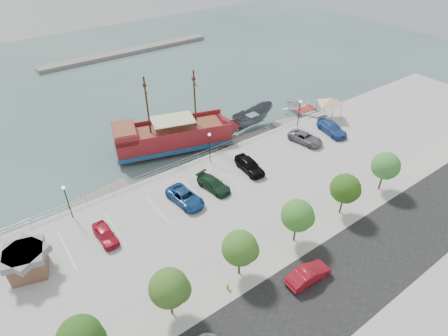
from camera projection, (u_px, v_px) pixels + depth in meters
ground at (240, 193)px, 45.40m from camera, size 160.00×160.00×0.00m
land_slab at (394, 319)px, 31.37m from camera, size 100.00×58.00×1.20m
street at (348, 275)px, 34.30m from camera, size 100.00×8.00×0.04m
sidewalk at (301, 236)px, 38.24m from camera, size 100.00×4.00×0.05m
seawall_railing at (205, 154)px, 49.63m from camera, size 50.00×0.06×1.00m
far_shore at (128, 52)px, 86.04m from camera, size 40.00×3.00×0.80m
pirate_ship at (182, 135)px, 52.67m from camera, size 18.90×9.93×11.70m
patrol_boat at (252, 119)px, 57.48m from camera, size 8.03×3.39×3.05m
speedboat at (306, 111)px, 61.17m from camera, size 6.10×8.14×1.60m
dock_west at (100, 196)px, 44.65m from camera, size 7.50×3.09×0.42m
dock_mid at (249, 137)px, 55.54m from camera, size 7.87×4.27×0.43m
dock_east at (291, 121)px, 59.62m from camera, size 6.86×2.85×0.38m
shed at (27, 261)px, 33.72m from camera, size 4.16×4.16×2.77m
canopy_tent at (331, 98)px, 56.96m from camera, size 5.40×5.40×3.87m
street_sedan at (308, 274)px, 33.44m from camera, size 4.51×1.75×1.46m
fire_hydrant at (228, 287)px, 32.81m from camera, size 0.24×0.24×0.70m
lamp_post_left at (66, 196)px, 38.80m from camera, size 0.36×0.36×4.28m
lamp_post_mid at (210, 142)px, 47.36m from camera, size 0.36×0.36×4.28m
lamp_post_right at (300, 109)px, 54.97m from camera, size 0.36×0.36×4.28m
tree_b at (171, 289)px, 29.21m from camera, size 3.30×3.20×5.00m
tree_c at (242, 249)px, 32.53m from camera, size 3.30×3.20×5.00m
tree_d at (299, 216)px, 35.86m from camera, size 3.30×3.20×5.00m
tree_e at (347, 189)px, 39.19m from camera, size 3.30×3.20×5.00m
tree_f at (387, 166)px, 42.52m from camera, size 3.30×3.20×5.00m
parked_car_a at (105, 234)px, 37.51m from camera, size 1.73×4.04×1.36m
parked_car_c at (185, 197)px, 42.12m from camera, size 2.97×5.37×1.42m
parked_car_d at (214, 184)px, 44.12m from camera, size 2.63×4.92×1.36m
parked_car_e at (250, 165)px, 46.99m from camera, size 2.34×5.00×1.65m
parked_car_g at (305, 138)px, 52.56m from camera, size 3.20×5.35×1.39m
parked_car_h at (332, 128)px, 54.65m from camera, size 3.13×5.68×1.56m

